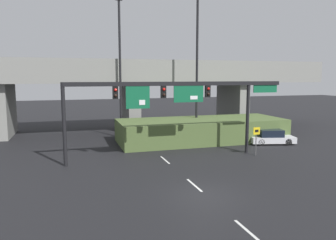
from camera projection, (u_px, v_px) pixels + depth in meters
ground_plane at (204, 193)px, 18.36m from camera, size 160.00×160.00×0.00m
lane_markings at (155, 151)px, 28.73m from camera, size 0.14×33.87×0.01m
signal_gantry at (175, 96)px, 25.74m from camera, size 17.95×0.44×6.12m
speed_limit_sign at (256, 137)px, 26.98m from camera, size 0.60×0.11×2.42m
highway_light_pole_near at (197, 55)px, 33.62m from camera, size 0.70×0.36×16.74m
highway_light_pole_far at (120, 66)px, 34.14m from camera, size 0.70×0.36×14.46m
overpass_bridge at (130, 81)px, 39.33m from camera, size 48.82×8.38×8.39m
grass_embankment at (201, 130)px, 33.24m from camera, size 16.75×6.14×2.23m
parked_sedan_near_right at (271, 137)px, 31.86m from camera, size 4.55×2.80×1.43m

